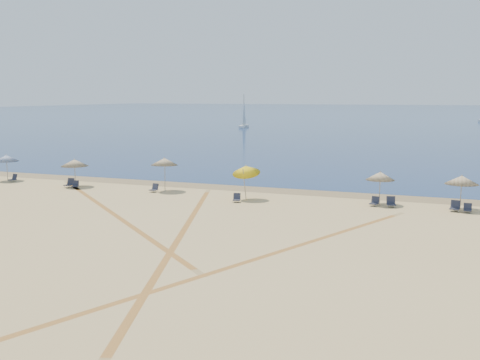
% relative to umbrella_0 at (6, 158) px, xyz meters
% --- Properties ---
extents(ground, '(160.00, 160.00, 0.00)m').
position_rel_umbrella_0_xyz_m(ground, '(21.64, -20.58, -1.97)').
color(ground, tan).
rests_on(ground, ground).
extents(ocean, '(500.00, 500.00, 0.00)m').
position_rel_umbrella_0_xyz_m(ocean, '(21.64, 204.42, -1.96)').
color(ocean, '#0C2151').
rests_on(ocean, ground).
extents(wet_sand, '(500.00, 500.00, 0.00)m').
position_rel_umbrella_0_xyz_m(wet_sand, '(21.64, 3.42, -1.96)').
color(wet_sand, olive).
rests_on(wet_sand, ground).
extents(umbrella_0, '(2.04, 2.04, 2.31)m').
position_rel_umbrella_0_xyz_m(umbrella_0, '(0.00, 0.00, 0.00)').
color(umbrella_0, gray).
rests_on(umbrella_0, ground).
extents(umbrella_1, '(2.19, 2.19, 2.29)m').
position_rel_umbrella_0_xyz_m(umbrella_1, '(7.42, -0.56, -0.02)').
color(umbrella_1, gray).
rests_on(umbrella_1, ground).
extents(umbrella_2, '(2.10, 2.11, 2.63)m').
position_rel_umbrella_0_xyz_m(umbrella_2, '(15.21, 0.10, 0.32)').
color(umbrella_2, gray).
rests_on(umbrella_2, ground).
extents(umbrella_3, '(1.98, 2.05, 2.71)m').
position_rel_umbrella_0_xyz_m(umbrella_3, '(22.28, -1.09, 0.18)').
color(umbrella_3, gray).
rests_on(umbrella_3, ground).
extents(umbrella_4, '(1.94, 1.94, 2.30)m').
position_rel_umbrella_0_xyz_m(umbrella_4, '(31.37, 0.34, -0.01)').
color(umbrella_4, gray).
rests_on(umbrella_4, ground).
extents(umbrella_5, '(2.12, 2.12, 2.30)m').
position_rel_umbrella_0_xyz_m(umbrella_5, '(36.47, 0.35, -0.01)').
color(umbrella_5, gray).
rests_on(umbrella_5, ground).
extents(chair_1, '(0.65, 0.73, 0.65)m').
position_rel_umbrella_0_xyz_m(chair_1, '(0.78, -0.18, -1.68)').
color(chair_1, '#1E202E').
rests_on(chair_1, ground).
extents(chair_2, '(0.60, 0.71, 0.72)m').
position_rel_umbrella_0_xyz_m(chair_2, '(7.16, -0.96, -1.65)').
color(chair_2, '#1E202E').
rests_on(chair_2, ground).
extents(chair_3, '(0.66, 0.71, 0.59)m').
position_rel_umbrella_0_xyz_m(chair_3, '(7.82, -1.10, -1.71)').
color(chair_3, '#1E202E').
rests_on(chair_3, ground).
extents(chair_4, '(0.60, 0.68, 0.64)m').
position_rel_umbrella_0_xyz_m(chair_4, '(14.63, -0.54, -1.69)').
color(chair_4, '#1E202E').
rests_on(chair_4, ground).
extents(chair_5, '(0.63, 0.69, 0.60)m').
position_rel_umbrella_0_xyz_m(chair_5, '(21.97, -2.14, -1.70)').
color(chair_5, '#1E202E').
rests_on(chair_5, ground).
extents(chair_6, '(0.66, 0.73, 0.64)m').
position_rel_umbrella_0_xyz_m(chair_6, '(31.13, -0.27, -1.69)').
color(chair_6, '#1E202E').
rests_on(chair_6, ground).
extents(chair_7, '(0.71, 0.78, 0.69)m').
position_rel_umbrella_0_xyz_m(chair_7, '(32.19, -0.23, -1.66)').
color(chair_7, '#1E202E').
rests_on(chair_7, ground).
extents(chair_8, '(0.68, 0.76, 0.69)m').
position_rel_umbrella_0_xyz_m(chair_8, '(36.15, -0.26, -1.66)').
color(chair_8, '#1E202E').
rests_on(chair_8, ground).
extents(chair_9, '(0.51, 0.59, 0.59)m').
position_rel_umbrella_0_xyz_m(chair_9, '(36.89, -0.41, -1.71)').
color(chair_9, '#1E202E').
rests_on(chair_9, ground).
extents(sailboat_1, '(1.94, 5.19, 7.54)m').
position_rel_umbrella_0_xyz_m(sailboat_1, '(-7.43, 81.47, 0.31)').
color(sailboat_1, white).
rests_on(sailboat_1, ocean).
extents(tire_tracks, '(50.57, 46.40, 0.00)m').
position_rel_umbrella_0_xyz_m(tire_tracks, '(21.73, -11.75, -1.97)').
color(tire_tracks, tan).
rests_on(tire_tracks, ground).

